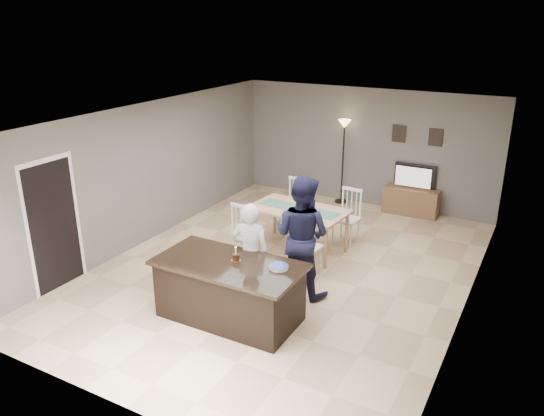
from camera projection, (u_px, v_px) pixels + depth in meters
The scene contains 14 objects.
floor at pixel (286, 269), 9.37m from camera, with size 8.00×8.00×0.00m, color beige.
room_shell at pixel (287, 178), 8.79m from camera, with size 8.00×8.00×8.00m.
kitchen_island at pixel (230, 290), 7.73m from camera, with size 2.15×1.10×0.90m.
tv_console at pixel (411, 201), 11.83m from camera, with size 1.20×0.40×0.60m, color brown.
television at pixel (414, 176), 11.69m from camera, with size 0.91×0.12×0.53m, color black.
tv_screen_glow at pixel (413, 177), 11.62m from camera, with size 0.78×0.78×0.00m, color orange.
picture_frames at pixel (417, 136), 11.52m from camera, with size 1.10×0.02×0.38m.
doorway at pixel (52, 214), 8.38m from camera, with size 0.00×2.10×2.65m.
woman at pixel (250, 254), 8.04m from camera, with size 0.60×0.39×1.63m, color silver.
man at pixel (302, 236), 8.28m from camera, with size 0.95×0.74×1.96m, color #171733.
birthday_cake at pixel (236, 257), 7.62m from camera, with size 0.14×0.14×0.22m.
plate_stack at pixel (279, 267), 7.40m from camera, with size 0.28×0.28×0.04m.
dining_table at pixel (299, 216), 9.89m from camera, with size 1.87×2.15×1.09m.
floor_lamp at pixel (344, 139), 12.16m from camera, with size 0.30×0.30×1.98m.
Camera 1 is at (3.82, -7.50, 4.25)m, focal length 35.00 mm.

